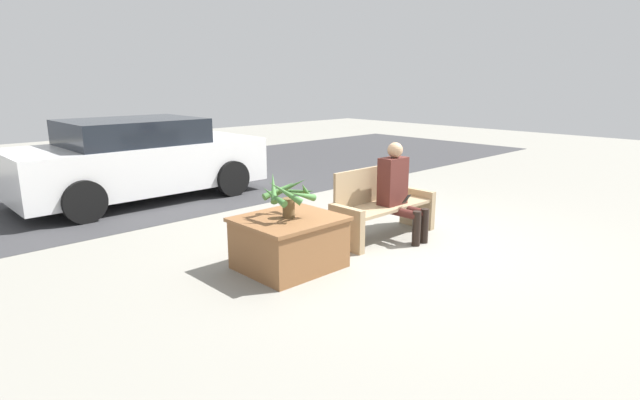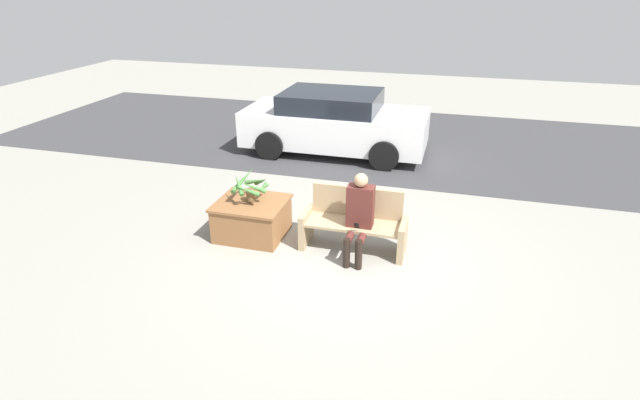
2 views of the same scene
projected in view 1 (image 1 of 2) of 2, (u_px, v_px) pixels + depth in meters
ground_plane at (396, 242)px, 6.44m from camera, size 30.00×30.00×0.00m
road_surface at (177, 179)px, 10.54m from camera, size 20.00×6.00×0.01m
bench at (381, 206)px, 6.60m from camera, size 1.56×0.54×0.91m
person_seated at (398, 188)px, 6.47m from camera, size 0.38×0.63×1.26m
planter_box at (289, 241)px, 5.51m from camera, size 1.07×0.95×0.58m
potted_plant at (289, 194)px, 5.38m from camera, size 0.59×0.59×0.50m
parked_car at (139, 159)px, 8.62m from camera, size 4.12×1.98×1.40m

